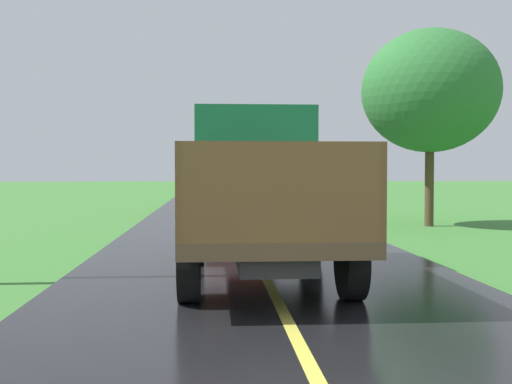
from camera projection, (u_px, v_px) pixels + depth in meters
The scene contains 3 objects.
banana_truck_near at pixel (258, 188), 10.58m from camera, with size 2.38×5.82×2.80m.
banana_truck_far at pixel (234, 177), 25.95m from camera, with size 2.38×5.81×2.80m.
roadside_tree_near_left at pixel (430, 91), 19.81m from camera, with size 4.27×4.27×6.17m.
Camera 1 is at (-0.83, 1.35, 1.77)m, focal length 44.50 mm.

